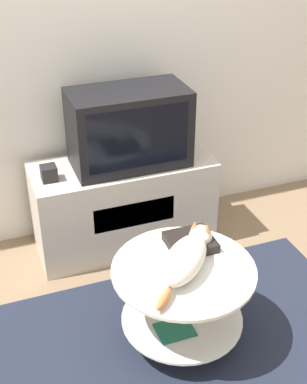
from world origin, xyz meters
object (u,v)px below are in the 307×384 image
at_px(dvd_box, 190,242).
at_px(cat, 187,257).
at_px(speaker, 49,173).
at_px(tv, 129,128).

bearing_deg(dvd_box, cat, -119.73).
relative_size(speaker, dvd_box, 0.39).
bearing_deg(tv, speaker, -175.54).
xyz_separation_m(tv, dvd_box, (0.06, -0.76, -0.30)).
bearing_deg(cat, dvd_box, 14.53).
distance_m(tv, cat, 0.95).
xyz_separation_m(tv, cat, (-0.03, -0.91, -0.26)).
distance_m(tv, speaker, 0.52).
height_order(speaker, cat, speaker).
bearing_deg(cat, tv, 42.65).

